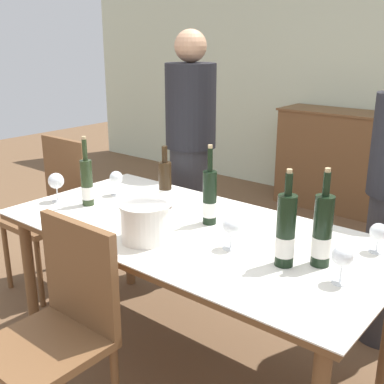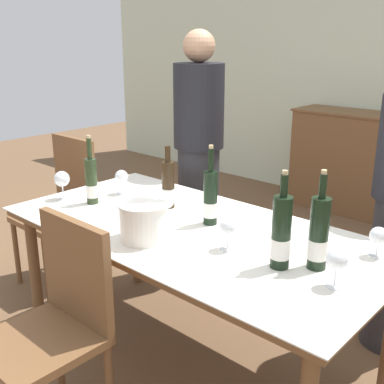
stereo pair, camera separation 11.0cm
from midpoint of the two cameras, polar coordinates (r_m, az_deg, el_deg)
ground_plane at (r=2.65m, az=-1.26°, el=-19.21°), size 12.00×12.00×0.00m
sideboard_cabinet at (r=4.75m, az=17.64°, el=3.36°), size 1.39×0.46×0.95m
dining_table at (r=2.31m, az=-1.38°, el=-5.85°), size 1.88×0.93×0.73m
ice_bucket at (r=2.13m, az=-7.06°, el=-3.45°), size 0.23×0.23×0.17m
wine_bottle_0 at (r=2.30m, az=0.74°, el=-0.78°), size 0.07×0.07×0.39m
wine_bottle_1 at (r=1.90m, az=9.41°, el=-4.77°), size 0.08×0.08×0.39m
wine_bottle_2 at (r=2.52m, az=-4.45°, el=0.71°), size 0.07×0.07×0.33m
wine_bottle_3 at (r=2.63m, az=-13.53°, el=1.04°), size 0.06×0.06×0.37m
wine_bottle_4 at (r=1.93m, az=13.60°, el=-4.72°), size 0.08×0.08×0.40m
wine_glass_0 at (r=2.30m, az=-4.58°, el=-1.14°), size 0.08×0.08×0.16m
wine_glass_1 at (r=2.03m, az=3.11°, el=-4.20°), size 0.08×0.08×0.14m
wine_glass_2 at (r=2.13m, az=19.87°, el=-4.60°), size 0.07×0.07×0.13m
wine_glass_3 at (r=2.73m, az=-16.93°, el=1.20°), size 0.09×0.09×0.16m
wine_glass_4 at (r=1.82m, az=15.76°, el=-7.44°), size 0.08×0.08×0.15m
wine_glass_5 at (r=2.77m, az=-10.10°, el=1.58°), size 0.08×0.08×0.14m
chair_left_end at (r=3.28m, az=-16.87°, el=-1.38°), size 0.42×0.42×0.98m
chair_near_front at (r=2.03m, az=-16.85°, el=-14.49°), size 0.42×0.42×0.92m
person_host at (r=3.22m, az=-1.14°, el=4.05°), size 0.33×0.33×1.65m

